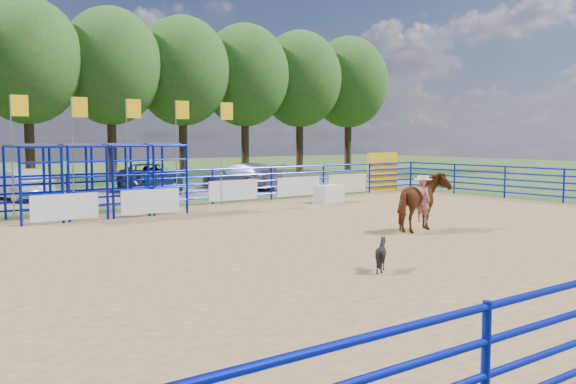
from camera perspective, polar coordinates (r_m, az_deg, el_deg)
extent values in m
plane|color=#3E5B24|center=(16.98, 1.51, -4.65)|extent=(120.00, 120.00, 0.00)
cube|color=#A28151|center=(16.97, 1.51, -4.61)|extent=(30.00, 20.00, 0.02)
cube|color=#65625A|center=(31.99, -17.71, -0.33)|extent=(40.00, 10.00, 0.01)
cube|color=silver|center=(27.35, 3.67, -0.15)|extent=(1.51, 0.98, 0.74)
imported|color=brown|center=(19.34, 11.88, -0.90)|extent=(2.23, 1.42, 1.74)
imported|color=#AC181E|center=(19.28, 11.92, 1.17)|extent=(0.41, 0.53, 1.29)
cylinder|color=white|center=(19.25, 11.95, 3.17)|extent=(0.54, 0.54, 0.12)
imported|color=black|center=(13.63, 8.29, -5.50)|extent=(0.68, 0.61, 0.70)
imported|color=gray|center=(30.80, -22.98, 0.62)|extent=(2.26, 4.42, 1.39)
imported|color=#161E37|center=(32.71, -12.25, 1.19)|extent=(3.44, 5.62, 1.46)
imported|color=#5F5F62|center=(34.34, -4.13, 1.44)|extent=(3.13, 5.21, 1.41)
cube|color=white|center=(22.03, -19.22, -1.26)|extent=(2.20, 0.04, 0.85)
cube|color=white|center=(23.10, -12.11, -0.81)|extent=(2.20, 0.04, 0.85)
cube|color=white|center=(27.30, -4.86, 0.16)|extent=(2.40, 0.04, 0.85)
cube|color=white|center=(29.29, 0.96, 0.51)|extent=(2.40, 0.04, 0.85)
cube|color=beige|center=(31.21, 5.32, 0.76)|extent=(2.40, 0.04, 0.90)
cube|color=yellow|center=(33.01, 8.39, 1.74)|extent=(2.00, 0.12, 2.00)
cylinder|color=#3F2B19|center=(40.49, -21.99, 4.01)|extent=(0.56, 0.56, 4.80)
ellipsoid|color=#284D19|center=(40.76, -22.23, 11.28)|extent=(6.40, 6.40, 7.36)
cylinder|color=#3F2B19|center=(42.05, -15.37, 4.22)|extent=(0.56, 0.56, 4.80)
ellipsoid|color=#284D19|center=(42.31, -15.54, 11.22)|extent=(6.40, 6.40, 7.36)
cylinder|color=#3F2B19|center=(44.12, -9.30, 4.36)|extent=(0.56, 0.56, 4.80)
ellipsoid|color=#284D19|center=(44.37, -9.40, 11.04)|extent=(6.40, 6.40, 7.36)
cylinder|color=#3F2B19|center=(46.64, -3.83, 4.44)|extent=(0.56, 0.56, 4.80)
ellipsoid|color=#284D19|center=(46.88, -3.87, 10.76)|extent=(6.40, 6.40, 7.36)
cylinder|color=#3F2B19|center=(49.54, 1.04, 4.49)|extent=(0.56, 0.56, 4.80)
ellipsoid|color=#284D19|center=(49.76, 1.05, 10.44)|extent=(6.40, 6.40, 7.36)
cylinder|color=#3F2B19|center=(52.75, 5.35, 4.50)|extent=(0.56, 0.56, 4.80)
ellipsoid|color=#284D19|center=(52.96, 5.40, 10.09)|extent=(6.40, 6.40, 7.36)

